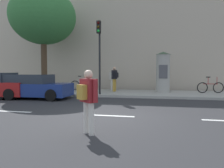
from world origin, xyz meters
The scene contains 13 objects.
ground_plane centered at (0.00, 0.00, 0.00)m, with size 80.00×80.00×0.00m, color #2B2B2D.
sidewalk_curb centered at (0.00, 7.00, 0.07)m, with size 36.00×4.00×0.15m, color #9E9B93.
lane_markings centered at (0.00, 0.00, 0.00)m, with size 25.80×0.16×0.01m.
building_backdrop centered at (0.00, 12.00, 4.69)m, with size 36.00×5.00×9.39m, color #B7A893.
traffic_light centered at (-1.77, 5.24, 3.17)m, with size 0.24×0.45×4.51m.
poster_column centered at (2.18, 7.34, 1.56)m, with size 1.01×1.01×2.78m.
street_tree centered at (-6.25, 6.55, 5.48)m, with size 4.65×4.65×7.33m.
pedestrian_tallest centered at (-0.08, -2.20, 0.97)m, with size 0.54×0.54×1.62m.
pedestrian_in_red_top centered at (-1.46, 8.16, 1.10)m, with size 0.59×0.42×1.62m.
pedestrian_with_bag centered at (-1.17, 7.28, 1.21)m, with size 0.47×0.60×1.77m.
bicycle_leaning centered at (5.26, 7.46, 0.54)m, with size 1.75×0.37×1.09m.
bicycle_upright centered at (-3.95, 8.12, 0.54)m, with size 1.75×0.36×1.09m.
parked_car_dark centered at (-5.39, 3.66, 0.68)m, with size 4.42×1.89×1.41m.
Camera 1 is at (1.52, -7.06, 1.58)m, focal length 32.77 mm.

